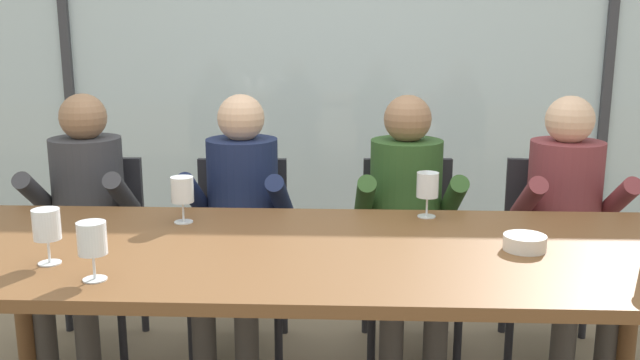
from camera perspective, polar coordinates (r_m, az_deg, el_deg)
The scene contains 19 objects.
ground at distance 3.55m, azimuth 0.47°, elevation -12.30°, with size 14.00×14.00×0.00m, color #847056.
window_glass_panel at distance 4.63m, azimuth 1.12°, elevation 10.23°, with size 7.83×0.03×2.60m, color silver.
window_mullion_left at distance 4.97m, azimuth -19.93°, elevation 9.66°, with size 0.06×0.06×2.60m, color #38383D.
window_mullion_right at distance 4.89m, azimuth 22.51°, elevation 9.42°, with size 0.06×0.06×2.60m, color #38383D.
hillside_vineyard at distance 7.80m, azimuth 1.68°, elevation 8.08°, with size 13.83×2.40×1.74m, color #568942.
dining_table at distance 2.36m, azimuth -0.37°, elevation -7.04°, with size 2.63×0.98×0.77m.
chair_near_curtain at distance 3.46m, azimuth -17.90°, elevation -4.56°, with size 0.46×0.46×0.87m.
chair_left_of_center at distance 3.29m, azimuth -6.45°, elevation -4.88°, with size 0.45×0.45×0.87m.
chair_center at distance 3.30m, azimuth 7.24°, elevation -4.85°, with size 0.46×0.46×0.87m.
chair_right_of_center at distance 3.42m, azimuth 18.33°, elevation -4.78°, with size 0.50×0.50×0.87m.
person_charcoal_jacket at distance 3.31m, azimuth -18.70°, elevation -2.30°, with size 0.47×0.62×1.19m.
person_navy_polo at distance 3.13m, azimuth -6.58°, elevation -2.55°, with size 0.48×0.62×1.19m.
person_olive_shirt at distance 3.10m, azimuth 7.12°, elevation -2.71°, with size 0.47×0.62×1.19m.
person_maroon_top at distance 3.23m, azimuth 19.59°, elevation -2.71°, with size 0.47×0.61×1.19m.
tasting_bowl at distance 2.40m, azimuth 16.34°, elevation -4.90°, with size 0.14×0.14×0.05m, color silver.
wine_glass_by_left_taster at distance 2.69m, azimuth 8.76°, elevation -0.57°, with size 0.08×0.08×0.17m.
wine_glass_near_bucket at distance 2.30m, azimuth -21.39°, elevation -3.59°, with size 0.08×0.08×0.17m.
wine_glass_center_pour at distance 2.11m, azimuth -18.09°, elevation -4.76°, with size 0.08×0.08×0.17m.
wine_glass_spare_empty at distance 2.63m, azimuth -11.17°, elevation -0.95°, with size 0.08×0.08×0.17m.
Camera 1 is at (0.11, -2.21, 1.50)m, focal length 39.24 mm.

